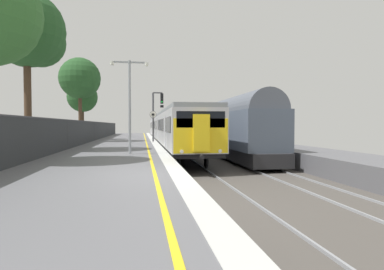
{
  "coord_description": "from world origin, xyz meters",
  "views": [
    {
      "loc": [
        -0.75,
        -10.08,
        1.54
      ],
      "look_at": [
        1.84,
        6.54,
        1.03
      ],
      "focal_mm": 30.33,
      "sensor_mm": 36.0,
      "label": 1
    }
  ],
  "objects_px": {
    "speed_limit_sign": "(153,123)",
    "background_tree_back": "(30,33)",
    "platform_lamp_mid": "(130,98)",
    "signal_gantry": "(156,110)",
    "background_tree_centre": "(83,98)",
    "commuter_train_at_platform": "(168,128)",
    "freight_train_adjacent_track": "(213,126)",
    "background_tree_right": "(80,79)"
  },
  "relations": [
    {
      "from": "speed_limit_sign",
      "to": "background_tree_back",
      "type": "xyz_separation_m",
      "value": [
        -7.48,
        -8.5,
        5.18
      ]
    },
    {
      "from": "speed_limit_sign",
      "to": "platform_lamp_mid",
      "type": "xyz_separation_m",
      "value": [
        -1.62,
        -11.47,
        1.2
      ]
    },
    {
      "from": "signal_gantry",
      "to": "background_tree_centre",
      "type": "distance_m",
      "value": 8.8
    },
    {
      "from": "background_tree_back",
      "to": "commuter_train_at_platform",
      "type": "bearing_deg",
      "value": 58.22
    },
    {
      "from": "freight_train_adjacent_track",
      "to": "background_tree_back",
      "type": "distance_m",
      "value": 17.73
    },
    {
      "from": "background_tree_centre",
      "to": "freight_train_adjacent_track",
      "type": "bearing_deg",
      "value": -21.38
    },
    {
      "from": "commuter_train_at_platform",
      "to": "background_tree_back",
      "type": "bearing_deg",
      "value": -121.78
    },
    {
      "from": "freight_train_adjacent_track",
      "to": "background_tree_centre",
      "type": "relative_size",
      "value": 4.83
    },
    {
      "from": "platform_lamp_mid",
      "to": "background_tree_right",
      "type": "xyz_separation_m",
      "value": [
        -5.06,
        14.08,
        2.84
      ]
    },
    {
      "from": "freight_train_adjacent_track",
      "to": "background_tree_centre",
      "type": "xyz_separation_m",
      "value": [
        -13.0,
        5.09,
        2.93
      ]
    },
    {
      "from": "commuter_train_at_platform",
      "to": "speed_limit_sign",
      "type": "relative_size",
      "value": 14.59
    },
    {
      "from": "background_tree_centre",
      "to": "background_tree_back",
      "type": "bearing_deg",
      "value": -91.21
    },
    {
      "from": "commuter_train_at_platform",
      "to": "freight_train_adjacent_track",
      "type": "relative_size",
      "value": 1.37
    },
    {
      "from": "commuter_train_at_platform",
      "to": "platform_lamp_mid",
      "type": "distance_m",
      "value": 18.43
    },
    {
      "from": "signal_gantry",
      "to": "background_tree_back",
      "type": "bearing_deg",
      "value": -125.27
    },
    {
      "from": "platform_lamp_mid",
      "to": "speed_limit_sign",
      "type": "bearing_deg",
      "value": 81.94
    },
    {
      "from": "speed_limit_sign",
      "to": "background_tree_centre",
      "type": "bearing_deg",
      "value": 135.97
    },
    {
      "from": "platform_lamp_mid",
      "to": "background_tree_centre",
      "type": "height_order",
      "value": "background_tree_centre"
    },
    {
      "from": "commuter_train_at_platform",
      "to": "background_tree_right",
      "type": "relative_size",
      "value": 5.2
    },
    {
      "from": "background_tree_right",
      "to": "background_tree_back",
      "type": "xyz_separation_m",
      "value": [
        -0.79,
        -11.12,
        1.14
      ]
    },
    {
      "from": "platform_lamp_mid",
      "to": "background_tree_back",
      "type": "height_order",
      "value": "background_tree_back"
    },
    {
      "from": "commuter_train_at_platform",
      "to": "background_tree_back",
      "type": "relative_size",
      "value": 4.36
    },
    {
      "from": "background_tree_right",
      "to": "background_tree_back",
      "type": "relative_size",
      "value": 0.84
    },
    {
      "from": "commuter_train_at_platform",
      "to": "signal_gantry",
      "type": "xyz_separation_m",
      "value": [
        -1.46,
        -3.94,
        1.7
      ]
    },
    {
      "from": "background_tree_back",
      "to": "signal_gantry",
      "type": "bearing_deg",
      "value": 54.73
    },
    {
      "from": "speed_limit_sign",
      "to": "background_tree_back",
      "type": "distance_m",
      "value": 12.46
    },
    {
      "from": "freight_train_adjacent_track",
      "to": "background_tree_centre",
      "type": "bearing_deg",
      "value": 158.62
    },
    {
      "from": "speed_limit_sign",
      "to": "background_tree_right",
      "type": "xyz_separation_m",
      "value": [
        -6.69,
        2.61,
        4.04
      ]
    },
    {
      "from": "commuter_train_at_platform",
      "to": "background_tree_right",
      "type": "distance_m",
      "value": 10.44
    },
    {
      "from": "background_tree_centre",
      "to": "background_tree_right",
      "type": "xyz_separation_m",
      "value": [
        0.46,
        -4.3,
        1.4
      ]
    },
    {
      "from": "background_tree_centre",
      "to": "background_tree_right",
      "type": "distance_m",
      "value": 4.55
    },
    {
      "from": "freight_train_adjacent_track",
      "to": "background_tree_back",
      "type": "height_order",
      "value": "background_tree_back"
    },
    {
      "from": "platform_lamp_mid",
      "to": "background_tree_right",
      "type": "height_order",
      "value": "background_tree_right"
    },
    {
      "from": "commuter_train_at_platform",
      "to": "background_tree_centre",
      "type": "relative_size",
      "value": 6.63
    },
    {
      "from": "signal_gantry",
      "to": "background_tree_right",
      "type": "distance_m",
      "value": 7.62
    },
    {
      "from": "freight_train_adjacent_track",
      "to": "background_tree_centre",
      "type": "distance_m",
      "value": 14.27
    },
    {
      "from": "freight_train_adjacent_track",
      "to": "signal_gantry",
      "type": "height_order",
      "value": "signal_gantry"
    },
    {
      "from": "platform_lamp_mid",
      "to": "background_tree_back",
      "type": "relative_size",
      "value": 0.53
    },
    {
      "from": "commuter_train_at_platform",
      "to": "background_tree_right",
      "type": "height_order",
      "value": "background_tree_right"
    },
    {
      "from": "signal_gantry",
      "to": "background_tree_centre",
      "type": "bearing_deg",
      "value": 150.26
    },
    {
      "from": "signal_gantry",
      "to": "background_tree_centre",
      "type": "height_order",
      "value": "background_tree_centre"
    },
    {
      "from": "signal_gantry",
      "to": "background_tree_back",
      "type": "distance_m",
      "value": 14.18
    }
  ]
}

